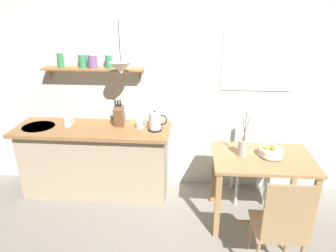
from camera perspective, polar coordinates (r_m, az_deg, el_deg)
The scene contains 14 objects.
ground_plane at distance 3.77m, azimuth 1.25°, elevation -15.04°, with size 14.00×14.00×0.00m, color gray.
back_wall at distance 3.77m, azimuth 5.14°, elevation 7.79°, with size 6.80×0.11×2.70m.
kitchen_counter at distance 3.97m, azimuth -13.08°, elevation -6.00°, with size 1.83×0.63×0.88m.
wall_shelf at distance 3.76m, azimuth -14.02°, elevation 10.84°, with size 1.18×0.20×0.31m.
dining_table at distance 3.41m, azimuth 16.79°, elevation -7.34°, with size 1.02×0.71×0.78m.
dining_chair_near at distance 2.88m, azimuth 19.90°, elevation -16.62°, with size 0.42×0.42×0.98m.
dining_chair_far at distance 3.93m, azimuth 14.61°, elevation -5.90°, with size 0.40×0.43×0.86m.
fruit_bowl at distance 3.37m, azimuth 18.40°, elevation -4.50°, with size 0.24×0.24×0.14m.
twig_vase at distance 3.29m, azimuth 13.55°, elevation -3.86°, with size 0.10×0.10×0.47m.
electric_kettle at distance 3.55m, azimuth -2.37°, elevation 0.84°, with size 0.25×0.16×0.24m.
knife_block at distance 3.70m, azimuth -8.95°, elevation 1.90°, with size 0.10×0.19×0.33m.
coffee_mug_by_sink at distance 3.88m, azimuth -17.92°, elevation 0.76°, with size 0.13×0.09×0.11m.
coffee_mug_spare at distance 3.65m, azimuth -5.18°, elevation 0.30°, with size 0.12×0.09×0.09m.
pendant_lamp at distance 3.39m, azimuth -8.64°, elevation 10.54°, with size 0.24×0.24×0.54m.
Camera 1 is at (0.16, -3.01, 2.25)m, focal length 33.27 mm.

